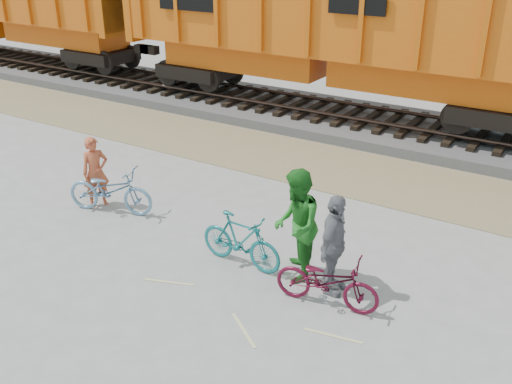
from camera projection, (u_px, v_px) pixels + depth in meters
ground at (243, 278)px, 9.92m from camera, size 120.00×120.00×0.00m
gravel_strip at (365, 175)px, 14.15m from camera, size 120.00×3.00×0.02m
ballast_bed at (411, 131)px, 16.79m from camera, size 120.00×4.00×0.30m
track at (413, 121)px, 16.65m from camera, size 120.00×2.60×0.24m
hopper_car_center at (332, 24)px, 16.94m from camera, size 14.00×3.13×4.65m
bicycle_blue at (110, 190)px, 12.08m from camera, size 2.03×1.21×1.01m
bicycle_teal at (241, 240)px, 10.11m from camera, size 1.67×0.51×1.00m
bicycle_maroon at (327, 281)px, 9.02m from camera, size 1.76×0.83×0.89m
person_solo at (95, 172)px, 12.29m from camera, size 0.60×0.68×1.56m
person_man at (296, 226)px, 9.58m from camera, size 1.11×1.20×1.98m
person_woman at (334, 245)px, 9.20m from camera, size 0.55×1.07×1.75m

